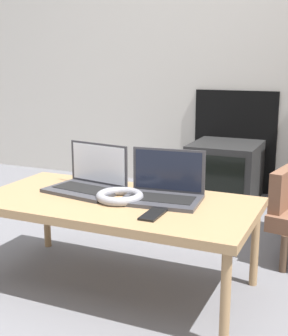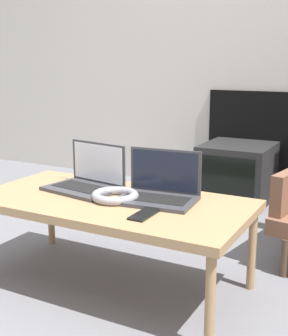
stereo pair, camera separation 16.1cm
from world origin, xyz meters
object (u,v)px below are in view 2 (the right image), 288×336
at_px(laptop_right, 159,190).
at_px(laptop_left, 88,180).
at_px(headphones, 115,196).
at_px(tv, 237,173).
at_px(phone, 144,215).

bearing_deg(laptop_right, laptop_left, 174.48).
bearing_deg(headphones, tv, 87.21).
relative_size(laptop_left, headphones, 1.76).
distance_m(laptop_right, headphones, 0.19).
xyz_separation_m(laptop_right, tv, (-0.09, 1.43, -0.24)).
bearing_deg(headphones, phone, -31.54).
distance_m(laptop_left, headphones, 0.23).
relative_size(laptop_left, phone, 2.43).
bearing_deg(headphones, laptop_left, 155.79).
xyz_separation_m(laptop_left, phone, (0.41, -0.22, -0.04)).
height_order(laptop_left, headphones, laptop_left).
xyz_separation_m(laptop_right, phone, (0.04, -0.22, -0.04)).
distance_m(laptop_left, phone, 0.47).
bearing_deg(laptop_left, tv, 88.13).
bearing_deg(laptop_left, laptop_right, 9.17).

